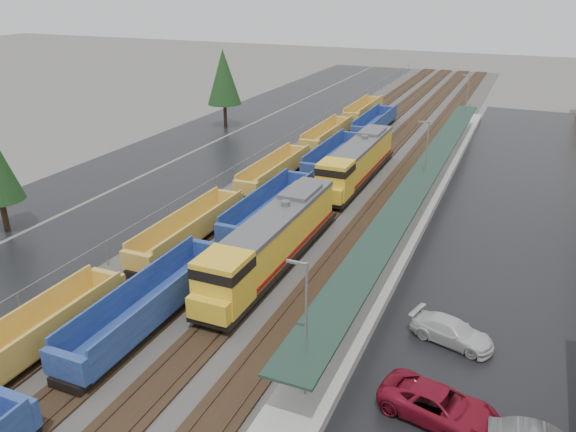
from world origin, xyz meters
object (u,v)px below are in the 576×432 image
Objects in this scene: locomotive_lead at (271,242)px; well_string_blue at (221,248)px; parked_car_east_b at (440,406)px; well_string_yellow at (190,230)px; locomotive_trail at (357,162)px; parked_car_east_c at (452,332)px.

locomotive_lead is 0.19× the size of well_string_blue.
well_string_yellow is at bearing 72.99° from parked_car_east_b.
well_string_blue is 20.54m from parked_car_east_b.
locomotive_trail is 0.17× the size of well_string_yellow.
well_string_blue is 20.84× the size of parked_car_east_c.
locomotive_lead reaches higher than parked_car_east_b.
well_string_blue is at bearing -175.94° from locomotive_lead.
well_string_yellow is 22.12m from parked_car_east_c.
parked_car_east_b is at bearing -66.35° from locomotive_trail.
parked_car_east_c is (-0.38, 6.71, -0.10)m from parked_car_east_b.
well_string_blue is at bearing -26.20° from well_string_yellow.
well_string_blue is at bearing 94.04° from parked_car_east_c.
well_string_yellow is at bearing 91.10° from parked_car_east_c.
well_string_blue reaches higher than parked_car_east_c.
locomotive_lead is 14.05m from parked_car_east_c.
locomotive_trail is at bearing 90.00° from locomotive_lead.
well_string_blue is at bearing 72.33° from parked_car_east_b.
locomotive_trail is 3.98× the size of parked_car_east_c.
locomotive_trail is 20.94m from well_string_yellow.
well_string_blue is (4.00, -1.97, 0.07)m from well_string_yellow.
locomotive_lead is 4.17m from well_string_blue.
locomotive_lead is 0.17× the size of well_string_yellow.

